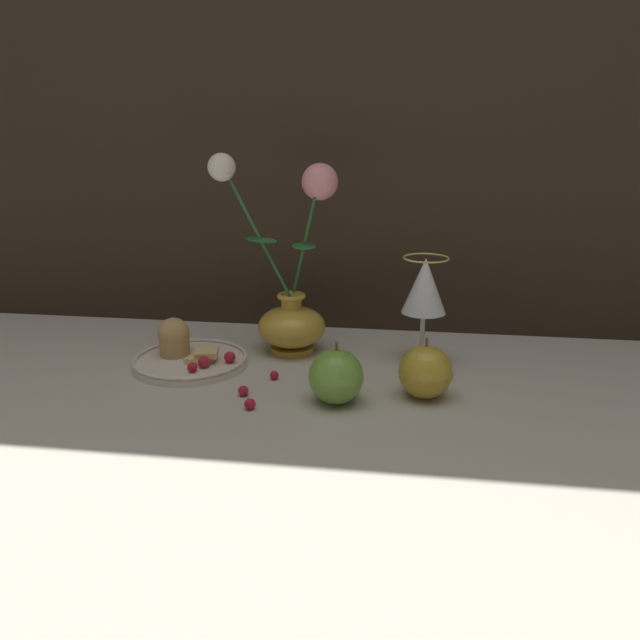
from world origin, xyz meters
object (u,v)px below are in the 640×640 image
Objects in this scene: plate_with_pastries at (186,354)px; vase at (291,293)px; wine_glass at (424,290)px; apple_near_glass at (336,377)px; apple_beside_vase at (425,372)px.

vase is at bearing 28.67° from plate_with_pastries.
wine_glass is (0.39, 0.07, 0.11)m from plate_with_pastries.
plate_with_pastries is 0.29m from apple_near_glass.
vase is at bearing 174.66° from wine_glass.
vase is at bearing 116.64° from apple_near_glass.
apple_near_glass is (-0.13, -0.04, 0.00)m from apple_beside_vase.
vase is 0.24m from apple_near_glass.
apple_near_glass is at bearing -163.76° from apple_beside_vase.
vase is 0.29m from apple_beside_vase.
vase is 3.75× the size of apple_beside_vase.
plate_with_pastries is 2.09× the size of apple_beside_vase.
apple_beside_vase and apple_near_glass have the same top height.
apple_near_glass is at bearing -124.14° from wine_glass.
plate_with_pastries is (-0.16, -0.09, -0.09)m from vase.
vase is 1.89× the size of wine_glass.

